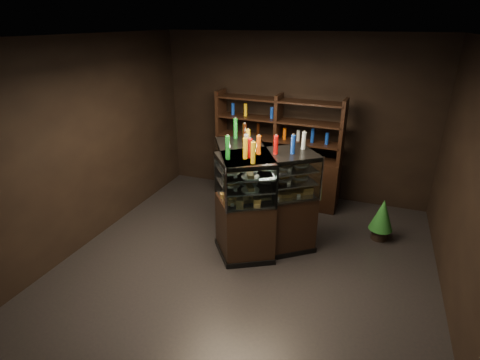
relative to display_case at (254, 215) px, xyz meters
The scene contains 7 objects.
ground 0.66m from the display_case, 79.89° to the right, with size 5.00×5.00×0.00m, color black.
room_shell 1.50m from the display_case, 79.89° to the right, with size 5.02×5.02×3.01m.
display_case is the anchor object (origin of this frame).
food_display 0.63m from the display_case, 101.96° to the right, with size 1.32×1.19×0.46m.
bottles_top 1.13m from the display_case, 78.04° to the left, with size 1.14×1.04×0.30m.
potted_conifer 1.98m from the display_case, 24.82° to the left, with size 0.36×0.36×0.77m.
back_shelving 1.63m from the display_case, 93.79° to the left, with size 2.31×0.53×2.00m.
Camera 1 is at (1.41, -4.23, 3.17)m, focal length 28.00 mm.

